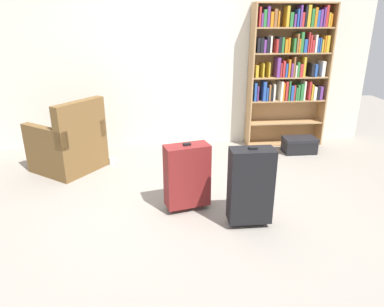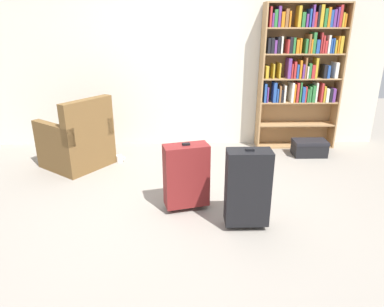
{
  "view_description": "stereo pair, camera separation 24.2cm",
  "coord_description": "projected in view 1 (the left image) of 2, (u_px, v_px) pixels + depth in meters",
  "views": [
    {
      "loc": [
        -0.22,
        -3.15,
        1.79
      ],
      "look_at": [
        0.1,
        0.07,
        0.55
      ],
      "focal_mm": 33.05,
      "sensor_mm": 36.0,
      "label": 1
    },
    {
      "loc": [
        0.02,
        -3.16,
        1.79
      ],
      "look_at": [
        0.1,
        0.07,
        0.55
      ],
      "focal_mm": 33.05,
      "sensor_mm": 36.0,
      "label": 2
    }
  ],
  "objects": [
    {
      "name": "bookshelf",
      "position": [
        289.0,
        66.0,
        5.01
      ],
      "size": [
        1.13,
        0.27,
        2.0
      ],
      "color": "#A87F51",
      "rests_on": "ground"
    },
    {
      "name": "suitcase_black",
      "position": [
        250.0,
        186.0,
        3.15
      ],
      "size": [
        0.39,
        0.2,
        0.76
      ],
      "color": "black",
      "rests_on": "ground"
    },
    {
      "name": "ground_plane",
      "position": [
        183.0,
        207.0,
        3.58
      ],
      "size": [
        10.2,
        10.2,
        0.0
      ],
      "primitive_type": "plane",
      "color": "gray"
    },
    {
      "name": "back_wall",
      "position": [
        171.0,
        56.0,
        4.98
      ],
      "size": [
        5.83,
        0.1,
        2.6
      ],
      "primitive_type": "cube",
      "color": "beige",
      "rests_on": "ground"
    },
    {
      "name": "storage_box",
      "position": [
        299.0,
        145.0,
        5.01
      ],
      "size": [
        0.46,
        0.27,
        0.22
      ],
      "color": "black",
      "rests_on": "ground"
    },
    {
      "name": "armchair",
      "position": [
        69.0,
        145.0,
        4.39
      ],
      "size": [
        0.98,
        0.98,
        0.9
      ],
      "color": "brown",
      "rests_on": "ground"
    },
    {
      "name": "mug",
      "position": [
        112.0,
        161.0,
        4.62
      ],
      "size": [
        0.12,
        0.08,
        0.1
      ],
      "color": "white",
      "rests_on": "ground"
    },
    {
      "name": "suitcase_dark_red",
      "position": [
        187.0,
        176.0,
        3.43
      ],
      "size": [
        0.46,
        0.3,
        0.69
      ],
      "color": "maroon",
      "rests_on": "ground"
    }
  ]
}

